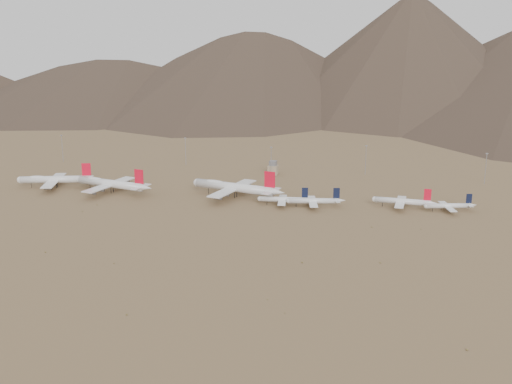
% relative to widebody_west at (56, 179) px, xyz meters
% --- Properties ---
extents(ground, '(3000.00, 3000.00, 0.00)m').
position_rel_widebody_west_xyz_m(ground, '(127.87, -31.46, -6.70)').
color(ground, olive).
rests_on(ground, ground).
extents(mountain_ridge, '(4400.00, 1000.00, 300.00)m').
position_rel_widebody_west_xyz_m(mountain_ridge, '(127.87, 868.54, 143.30)').
color(mountain_ridge, '#47372A').
rests_on(mountain_ridge, ground).
extents(widebody_west, '(63.16, 50.22, 19.44)m').
position_rel_widebody_west_xyz_m(widebody_west, '(0.00, 0.00, 0.00)').
color(widebody_west, silver).
rests_on(widebody_west, ground).
extents(widebody_centre, '(70.10, 54.93, 21.06)m').
position_rel_widebody_west_xyz_m(widebody_centre, '(50.43, -3.74, 0.56)').
color(widebody_centre, silver).
rests_on(widebody_centre, ground).
extents(widebody_east, '(76.39, 59.96, 23.00)m').
position_rel_widebody_west_xyz_m(widebody_east, '(147.07, 6.79, 1.23)').
color(widebody_east, silver).
rests_on(widebody_east, ground).
extents(narrowbody_a, '(40.34, 29.41, 13.40)m').
position_rel_widebody_west_xyz_m(narrowbody_a, '(188.16, -4.90, -2.36)').
color(narrowbody_a, silver).
rests_on(narrowbody_a, ground).
extents(narrowbody_b, '(41.78, 30.79, 14.05)m').
position_rel_widebody_west_xyz_m(narrowbody_b, '(210.07, -3.78, -2.15)').
color(narrowbody_b, silver).
rests_on(narrowbody_b, ground).
extents(narrowbody_c, '(45.73, 32.74, 15.08)m').
position_rel_widebody_west_xyz_m(narrowbody_c, '(271.30, 9.28, -1.81)').
color(narrowbody_c, silver).
rests_on(narrowbody_c, ground).
extents(narrowbody_d, '(36.44, 27.07, 12.41)m').
position_rel_widebody_west_xyz_m(narrowbody_d, '(302.91, 8.92, -2.68)').
color(narrowbody_d, silver).
rests_on(narrowbody_d, ground).
extents(control_tower, '(8.00, 8.00, 12.00)m').
position_rel_widebody_west_xyz_m(control_tower, '(157.87, 88.54, -1.39)').
color(control_tower, '#9B8669').
rests_on(control_tower, ground).
extents(mast_far_west, '(2.00, 0.60, 25.70)m').
position_rel_widebody_west_xyz_m(mast_far_west, '(-47.16, 90.03, 7.50)').
color(mast_far_west, gray).
rests_on(mast_far_west, ground).
extents(mast_west, '(2.00, 0.60, 25.70)m').
position_rel_widebody_west_xyz_m(mast_west, '(70.89, 105.67, 7.50)').
color(mast_west, gray).
rests_on(mast_west, ground).
extents(mast_centre, '(2.00, 0.60, 25.70)m').
position_rel_widebody_west_xyz_m(mast_centre, '(158.01, 80.72, 7.50)').
color(mast_centre, gray).
rests_on(mast_centre, ground).
extents(mast_east, '(2.00, 0.60, 25.70)m').
position_rel_widebody_west_xyz_m(mast_east, '(235.60, 108.33, 7.50)').
color(mast_east, gray).
rests_on(mast_east, ground).
extents(mast_far_east, '(2.00, 0.60, 25.70)m').
position_rel_widebody_west_xyz_m(mast_far_east, '(333.25, 98.52, 7.50)').
color(mast_far_east, gray).
rests_on(mast_far_east, ground).
extents(desert_scrub, '(447.69, 162.15, 0.79)m').
position_rel_widebody_west_xyz_m(desert_scrub, '(144.46, -117.69, -6.39)').
color(desert_scrub, brown).
rests_on(desert_scrub, ground).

